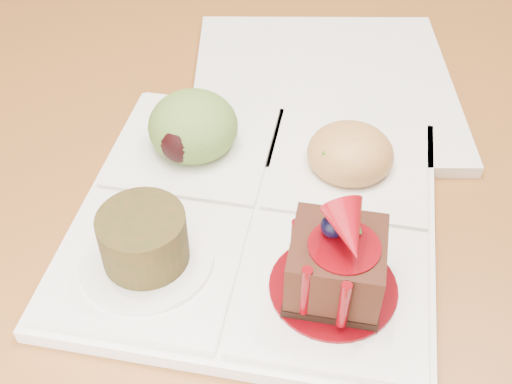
% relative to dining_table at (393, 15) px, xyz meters
% --- Properties ---
extents(ground, '(6.00, 6.00, 0.00)m').
position_rel_dining_table_xyz_m(ground, '(0.00, 0.00, -0.68)').
color(ground, '#5A2D19').
extents(dining_table, '(1.00, 1.80, 0.75)m').
position_rel_dining_table_xyz_m(dining_table, '(0.00, 0.00, 0.00)').
color(dining_table, brown).
rests_on(dining_table, ground).
extents(sampler_plate, '(0.33, 0.33, 0.11)m').
position_rel_dining_table_xyz_m(sampler_plate, '(-0.00, -0.49, 0.09)').
color(sampler_plate, white).
rests_on(sampler_plate, dining_table).
extents(second_plate, '(0.33, 0.33, 0.01)m').
position_rel_dining_table_xyz_m(second_plate, '(-0.01, -0.30, 0.07)').
color(second_plate, white).
rests_on(second_plate, dining_table).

